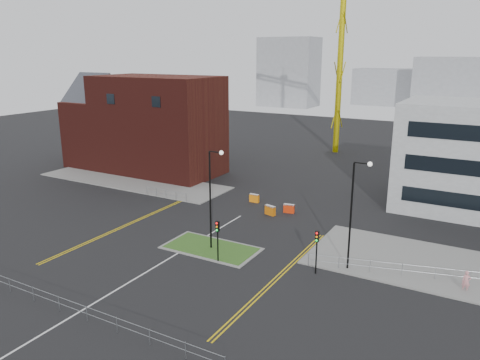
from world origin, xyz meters
name	(u,v)px	position (x,y,z in m)	size (l,w,h in m)	color
ground	(134,279)	(0.00, 0.00, 0.00)	(200.00, 200.00, 0.00)	black
pavement_left	(133,181)	(-20.00, 22.00, 0.06)	(28.00, 8.00, 0.12)	slate
pavement_right	(459,271)	(22.00, 14.00, 0.06)	(24.00, 10.00, 0.12)	slate
island_kerb	(211,248)	(2.00, 8.00, 0.04)	(8.60, 4.60, 0.08)	slate
grass_island	(211,248)	(2.00, 8.00, 0.06)	(8.00, 4.00, 0.12)	#2A541C
brick_building	(142,125)	(-22.97, 28.00, 6.85)	(24.20, 10.07, 14.24)	#451511
streetlamp_island	(212,192)	(2.22, 8.00, 5.41)	(1.46, 0.36, 9.18)	black
streetlamp_right_near	(354,207)	(14.22, 10.00, 5.41)	(1.46, 0.36, 9.18)	black
traffic_light_island	(218,233)	(4.00, 5.98, 2.57)	(0.28, 0.33, 3.65)	black
traffic_light_right	(317,244)	(12.00, 7.98, 2.57)	(0.28, 0.33, 3.65)	black
railing_front	(72,305)	(0.00, -6.00, 0.78)	(24.05, 0.05, 1.10)	gray
railing_left	(166,193)	(-11.00, 18.00, 0.74)	(6.05, 0.05, 1.10)	gray
railing_right	(436,271)	(20.50, 11.50, 0.78)	(19.05, 5.05, 1.10)	gray
centre_line	(151,269)	(0.00, 2.00, 0.01)	(0.15, 30.00, 0.01)	silver
yellow_left_a	(134,221)	(-9.00, 10.00, 0.01)	(0.12, 24.00, 0.01)	gold
yellow_left_b	(136,222)	(-8.70, 10.00, 0.01)	(0.12, 24.00, 0.01)	gold
yellow_right_a	(277,276)	(9.50, 6.00, 0.01)	(0.12, 20.00, 0.01)	gold
yellow_right_b	(280,277)	(9.80, 6.00, 0.01)	(0.12, 20.00, 0.01)	gold
skyline_a	(289,72)	(-40.00, 120.00, 11.00)	(18.00, 12.00, 22.00)	gray
skyline_b	(457,85)	(10.00, 130.00, 8.00)	(24.00, 12.00, 16.00)	gray
skyline_d	(401,87)	(-8.00, 140.00, 6.00)	(30.00, 12.00, 12.00)	gray
pedestrian	(466,281)	(22.72, 10.67, 0.82)	(0.60, 0.39, 1.65)	pink
barrier_left	(254,198)	(-1.00, 22.03, 0.53)	(1.18, 0.41, 0.99)	orange
barrier_mid	(270,210)	(2.64, 18.87, 0.57)	(1.32, 0.75, 1.06)	#D1640B
barrier_right	(289,208)	(4.15, 20.52, 0.54)	(1.23, 0.58, 1.00)	red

